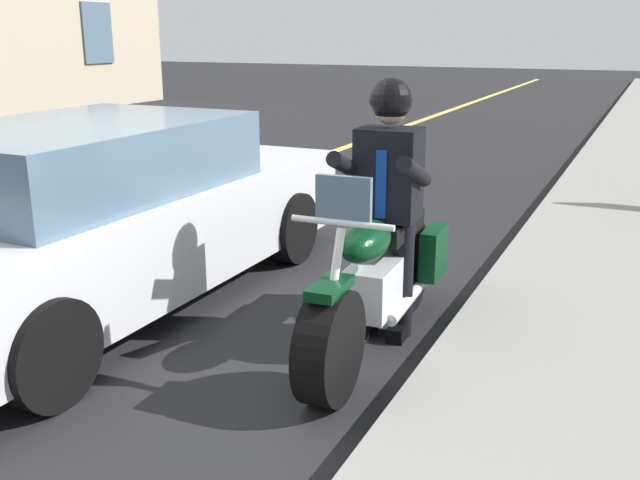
# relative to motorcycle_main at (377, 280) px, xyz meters

# --- Properties ---
(ground_plane) EXTENTS (80.00, 80.00, 0.00)m
(ground_plane) POSITION_rel_motorcycle_main_xyz_m (0.58, -1.55, -0.45)
(ground_plane) COLOR black
(motorcycle_main) EXTENTS (2.22, 0.66, 1.26)m
(motorcycle_main) POSITION_rel_motorcycle_main_xyz_m (0.00, 0.00, 0.00)
(motorcycle_main) COLOR black
(motorcycle_main) RESTS_ON ground_plane
(rider_main) EXTENTS (0.64, 0.57, 1.74)m
(rider_main) POSITION_rel_motorcycle_main_xyz_m (-0.19, -0.01, 0.58)
(rider_main) COLOR black
(rider_main) RESTS_ON ground_plane
(car_silver) EXTENTS (4.60, 1.92, 1.40)m
(car_silver) POSITION_rel_motorcycle_main_xyz_m (0.16, -2.18, 0.24)
(car_silver) COLOR silver
(car_silver) RESTS_ON ground_plane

